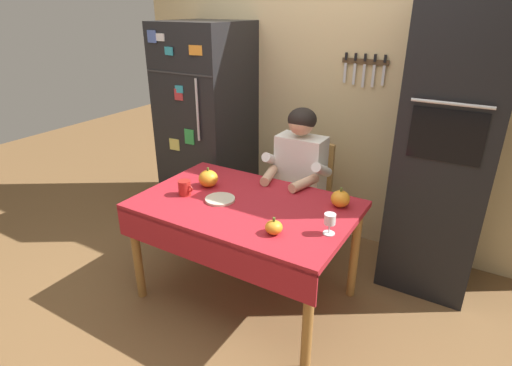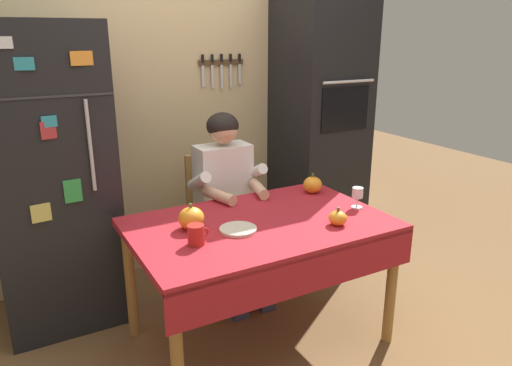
% 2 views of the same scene
% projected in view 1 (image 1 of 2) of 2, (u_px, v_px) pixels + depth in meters
% --- Properties ---
extents(ground_plane, '(10.00, 10.00, 0.00)m').
position_uv_depth(ground_plane, '(239.00, 302.00, 2.87)').
color(ground_plane, brown).
rests_on(ground_plane, ground).
extents(back_wall_assembly, '(3.70, 0.13, 2.60)m').
position_uv_depth(back_wall_assembly, '(330.00, 86.00, 3.38)').
color(back_wall_assembly, '#D1B784').
rests_on(back_wall_assembly, ground).
extents(refrigerator, '(0.68, 0.71, 1.80)m').
position_uv_depth(refrigerator, '(208.00, 127.00, 3.71)').
color(refrigerator, black).
rests_on(refrigerator, ground).
extents(wall_oven, '(0.60, 0.64, 2.10)m').
position_uv_depth(wall_oven, '(449.00, 146.00, 2.74)').
color(wall_oven, black).
rests_on(wall_oven, ground).
extents(dining_table, '(1.40, 0.90, 0.74)m').
position_uv_depth(dining_table, '(244.00, 216.00, 2.67)').
color(dining_table, '#9E6B33').
rests_on(dining_table, ground).
extents(chair_behind_person, '(0.40, 0.40, 0.93)m').
position_uv_depth(chair_behind_person, '(305.00, 194.00, 3.31)').
color(chair_behind_person, tan).
rests_on(chair_behind_person, ground).
extents(seated_person, '(0.47, 0.55, 1.25)m').
position_uv_depth(seated_person, '(296.00, 176.00, 3.07)').
color(seated_person, '#38384C').
rests_on(seated_person, ground).
extents(coffee_mug, '(0.11, 0.08, 0.10)m').
position_uv_depth(coffee_mug, '(185.00, 188.00, 2.74)').
color(coffee_mug, '#B2231E').
rests_on(coffee_mug, dining_table).
extents(wine_glass, '(0.07, 0.07, 0.12)m').
position_uv_depth(wine_glass, '(330.00, 221.00, 2.26)').
color(wine_glass, white).
rests_on(wine_glass, dining_table).
extents(pumpkin_large, '(0.14, 0.14, 0.14)m').
position_uv_depth(pumpkin_large, '(208.00, 178.00, 2.87)').
color(pumpkin_large, orange).
rests_on(pumpkin_large, dining_table).
extents(pumpkin_medium, '(0.10, 0.10, 0.10)m').
position_uv_depth(pumpkin_medium, '(274.00, 227.00, 2.28)').
color(pumpkin_medium, orange).
rests_on(pumpkin_medium, dining_table).
extents(pumpkin_small, '(0.12, 0.12, 0.13)m').
position_uv_depth(pumpkin_small, '(340.00, 199.00, 2.58)').
color(pumpkin_small, orange).
rests_on(pumpkin_small, dining_table).
extents(serving_tray, '(0.20, 0.20, 0.02)m').
position_uv_depth(serving_tray, '(220.00, 199.00, 2.68)').
color(serving_tray, beige).
rests_on(serving_tray, dining_table).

